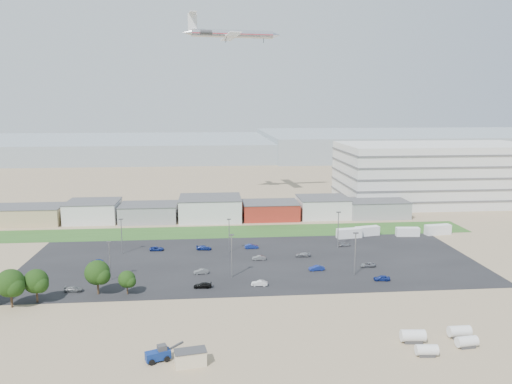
{
  "coord_description": "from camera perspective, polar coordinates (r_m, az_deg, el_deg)",
  "views": [
    {
      "loc": [
        -5.36,
        -108.03,
        41.59
      ],
      "look_at": [
        6.38,
        22.0,
        18.51
      ],
      "focal_mm": 35.0,
      "sensor_mm": 36.0,
      "label": 1
    }
  ],
  "objects": [
    {
      "name": "parked_car_2",
      "position": [
        124.42,
        14.18,
        -9.5
      ],
      "size": [
        4.02,
        1.97,
        1.32
      ],
      "primitive_type": "imported",
      "rotation": [
        0.0,
        0.0,
        -1.68
      ],
      "color": "navy",
      "rests_on": "ground"
    },
    {
      "name": "lightpole_front_m",
      "position": [
        121.68,
        -2.81,
        -7.31
      ],
      "size": [
        1.26,
        0.53,
        10.72
      ],
      "primitive_type": null,
      "color": "slate",
      "rests_on": "ground"
    },
    {
      "name": "parked_car_4",
      "position": [
        126.06,
        -6.3,
        -9.02
      ],
      "size": [
        3.74,
        1.66,
        1.19
      ],
      "primitive_type": "imported",
      "rotation": [
        0.0,
        0.0,
        -1.46
      ],
      "color": "#595B5E",
      "rests_on": "ground"
    },
    {
      "name": "lightpole_back_l",
      "position": [
        145.31,
        -15.1,
        -4.91
      ],
      "size": [
        1.18,
        0.49,
        10.03
      ],
      "primitive_type": null,
      "color": "slate",
      "rests_on": "ground"
    },
    {
      "name": "parked_car_6",
      "position": [
        145.76,
        -5.97,
        -6.35
      ],
      "size": [
        4.52,
        2.25,
        1.26
      ],
      "primitive_type": "imported",
      "rotation": [
        0.0,
        0.0,
        1.46
      ],
      "color": "navy",
      "rests_on": "ground"
    },
    {
      "name": "box_trailer_b",
      "position": [
        164.25,
        12.61,
        -4.37
      ],
      "size": [
        8.09,
        3.97,
        2.91
      ],
      "primitive_type": null,
      "rotation": [
        0.0,
        0.0,
        0.21
      ],
      "color": "silver",
      "rests_on": "ground"
    },
    {
      "name": "parked_car_0",
      "position": [
        133.49,
        12.66,
        -8.13
      ],
      "size": [
        4.16,
        2.2,
        1.11
      ],
      "primitive_type": "imported",
      "rotation": [
        0.0,
        0.0,
        -1.48
      ],
      "color": "#A5A5AA",
      "rests_on": "ground"
    },
    {
      "name": "parked_car_5",
      "position": [
        139.88,
        -17.72,
        -7.53
      ],
      "size": [
        3.32,
        1.62,
        1.09
      ],
      "primitive_type": "imported",
      "rotation": [
        0.0,
        0.0,
        -1.47
      ],
      "color": "navy",
      "rests_on": "ground"
    },
    {
      "name": "parked_car_1",
      "position": [
        128.58,
        6.94,
        -8.62
      ],
      "size": [
        4.09,
        1.81,
        1.3
      ],
      "primitive_type": "imported",
      "rotation": [
        0.0,
        0.0,
        -1.46
      ],
      "color": "navy",
      "rests_on": "ground"
    },
    {
      "name": "airliner",
      "position": [
        214.87,
        -2.69,
        17.61
      ],
      "size": [
        43.94,
        32.5,
        12.11
      ],
      "primitive_type": null,
      "rotation": [
        0.0,
        0.0,
        0.12
      ],
      "color": "silver"
    },
    {
      "name": "telehandler",
      "position": [
        87.2,
        -11.15,
        -17.66
      ],
      "size": [
        6.8,
        4.32,
        2.69
      ],
      "primitive_type": null,
      "rotation": [
        0.0,
        0.0,
        0.37
      ],
      "color": "navy",
      "rests_on": "ground"
    },
    {
      "name": "box_trailer_c",
      "position": [
        166.84,
        16.93,
        -4.37
      ],
      "size": [
        7.46,
        2.84,
        2.74
      ],
      "primitive_type": null,
      "rotation": [
        0.0,
        0.0,
        -0.08
      ],
      "color": "silver",
      "rests_on": "ground"
    },
    {
      "name": "tree_near",
      "position": [
        115.38,
        -14.54,
        -9.82
      ],
      "size": [
        4.07,
        4.07,
        6.1
      ],
      "primitive_type": null,
      "color": "black",
      "rests_on": "ground"
    },
    {
      "name": "lightpole_front_l",
      "position": [
        124.83,
        -16.37,
        -7.57
      ],
      "size": [
        1.11,
        0.46,
        9.47
      ],
      "primitive_type": null,
      "color": "slate",
      "rests_on": "ground"
    },
    {
      "name": "ground",
      "position": [
        115.88,
        -2.2,
        -11.02
      ],
      "size": [
        700.0,
        700.0,
        0.0
      ],
      "primitive_type": "plane",
      "color": "#8F755B",
      "rests_on": "ground"
    },
    {
      "name": "parking_garage",
      "position": [
        226.19,
        19.84,
        2.04
      ],
      "size": [
        80.0,
        40.0,
        25.0
      ],
      "primitive_type": "cube",
      "color": "silver",
      "rests_on": "ground"
    },
    {
      "name": "box_trailer_a",
      "position": [
        160.23,
        10.59,
        -4.65
      ],
      "size": [
        8.16,
        3.6,
        2.96
      ],
      "primitive_type": null,
      "rotation": [
        0.0,
        0.0,
        0.15
      ],
      "color": "silver",
      "rests_on": "ground"
    },
    {
      "name": "storage_tank_nw",
      "position": [
        95.71,
        17.5,
        -15.38
      ],
      "size": [
        4.4,
        2.46,
        2.55
      ],
      "primitive_type": null,
      "rotation": [
        0.0,
        0.0,
        -0.08
      ],
      "color": "silver",
      "rests_on": "ground"
    },
    {
      "name": "tree_right",
      "position": [
        116.77,
        -17.68,
        -9.04
      ],
      "size": [
        5.85,
        5.85,
        8.78
      ],
      "primitive_type": null,
      "color": "black",
      "rests_on": "ground"
    },
    {
      "name": "parked_car_11",
      "position": [
        146.27,
        -0.51,
        -6.23
      ],
      "size": [
        4.02,
        1.47,
        1.31
      ],
      "primitive_type": "imported",
      "rotation": [
        0.0,
        0.0,
        1.59
      ],
      "color": "navy",
      "rests_on": "ground"
    },
    {
      "name": "tree_left",
      "position": [
        116.06,
        -26.26,
        -9.62
      ],
      "size": [
        6.18,
        6.18,
        9.26
      ],
      "primitive_type": null,
      "color": "black",
      "rests_on": "ground"
    },
    {
      "name": "storage_tank_sw",
      "position": [
        91.94,
        18.93,
        -16.7
      ],
      "size": [
        3.73,
        2.08,
        2.16
      ],
      "primitive_type": null,
      "rotation": [
        0.0,
        0.0,
        -0.08
      ],
      "color": "silver",
      "rests_on": "ground"
    },
    {
      "name": "parked_car_10",
      "position": [
        121.17,
        -20.11,
        -10.38
      ],
      "size": [
        4.32,
        2.02,
        1.22
      ],
      "primitive_type": "imported",
      "rotation": [
        0.0,
        0.0,
        1.5
      ],
      "color": "#595B5E",
      "rests_on": "ground"
    },
    {
      "name": "parked_car_9",
      "position": [
        147.13,
        -11.28,
        -6.37
      ],
      "size": [
        4.12,
        1.97,
        1.13
      ],
      "primitive_type": "imported",
      "rotation": [
        0.0,
        0.0,
        1.55
      ],
      "color": "navy",
      "rests_on": "ground"
    },
    {
      "name": "building_row",
      "position": [
        183.31,
        -8.69,
        -1.93
      ],
      "size": [
        170.0,
        20.0,
        8.0
      ],
      "primitive_type": null,
      "color": "silver",
      "rests_on": "ground"
    },
    {
      "name": "parked_car_12",
      "position": [
        139.36,
        5.36,
        -7.13
      ],
      "size": [
        4.14,
        1.94,
        1.17
      ],
      "primitive_type": "imported",
      "rotation": [
        0.0,
        0.0,
        -1.65
      ],
      "color": "#A5A5AA",
      "rests_on": "ground"
    },
    {
      "name": "tree_mid",
      "position": [
        116.85,
        -23.84,
        -9.57
      ],
      "size": [
        5.48,
        5.48,
        8.22
      ],
      "primitive_type": null,
      "color": "black",
      "rests_on": "ground"
    },
    {
      "name": "lightpole_back_r",
      "position": [
        147.83,
        9.37,
        -4.29
      ],
      "size": [
        1.27,
        0.53,
        10.78
      ],
      "primitive_type": null,
      "color": "slate",
      "rests_on": "ground"
    },
    {
      "name": "parked_car_7",
      "position": [
        135.97,
        0.35,
        -7.52
      ],
      "size": [
        3.67,
        1.32,
        1.2
      ],
      "primitive_type": "imported",
      "rotation": [
        0.0,
        0.0,
        -1.58
      ],
      "color": "#595B5E",
      "rests_on": "ground"
    },
    {
      "name": "portable_shed",
      "position": [
        85.29,
        -7.5,
        -18.26
      ],
      "size": [
        5.51,
        3.52,
        2.58
      ],
      "primitive_type": null,
      "rotation": [
        0.0,
        0.0,
        0.18
      ],
      "color": "beige",
      "rests_on": "ground"
    },
    {
      "name": "parked_car_13",
      "position": [
        117.55,
        0.39,
        -10.37
      ],
      "size": [
        3.89,
        1.75,
        1.24
      ],
      "primitive_type": "imported",
      "rotation": [
        0.0,
        0.0,
        -1.69
      ],
      "color": "silver",
      "rests_on": "ground"
    },
    {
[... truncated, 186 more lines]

